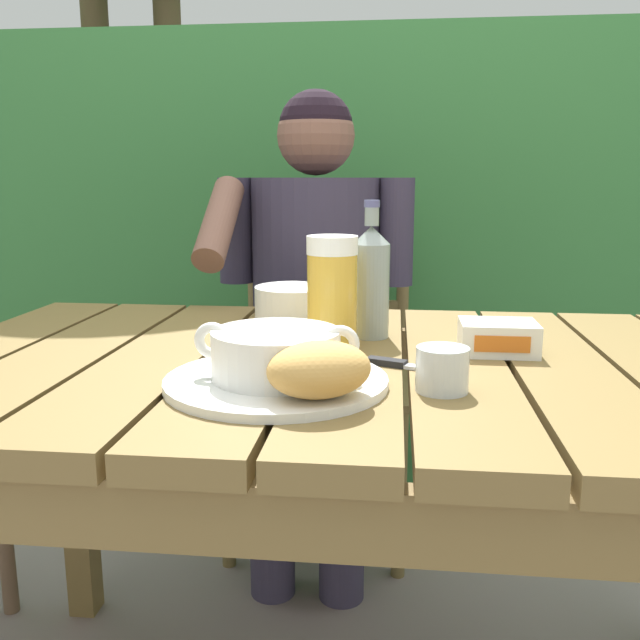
{
  "coord_description": "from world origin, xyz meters",
  "views": [
    {
      "loc": [
        0.06,
        -1.02,
        1.01
      ],
      "look_at": [
        -0.05,
        -0.06,
        0.81
      ],
      "focal_mm": 38.37,
      "sensor_mm": 36.0,
      "label": 1
    }
  ],
  "objects_px": {
    "chair_near_diner": "(322,368)",
    "butter_tub": "(498,337)",
    "table_knife": "(404,365)",
    "serving_plate": "(276,381)",
    "beer_bottle": "(371,280)",
    "soup_bowl": "(276,353)",
    "water_glass_small": "(442,369)",
    "diner_bowl": "(293,302)",
    "bread_roll": "(319,369)",
    "beer_glass": "(332,292)",
    "person_eating": "(313,298)"
  },
  "relations": [
    {
      "from": "chair_near_diner",
      "to": "diner_bowl",
      "type": "bearing_deg",
      "value": -90.0
    },
    {
      "from": "bread_roll",
      "to": "beer_bottle",
      "type": "height_order",
      "value": "beer_bottle"
    },
    {
      "from": "soup_bowl",
      "to": "beer_glass",
      "type": "height_order",
      "value": "beer_glass"
    },
    {
      "from": "person_eating",
      "to": "bread_roll",
      "type": "height_order",
      "value": "person_eating"
    },
    {
      "from": "chair_near_diner",
      "to": "soup_bowl",
      "type": "relative_size",
      "value": 4.43
    },
    {
      "from": "beer_bottle",
      "to": "table_knife",
      "type": "height_order",
      "value": "beer_bottle"
    },
    {
      "from": "bread_roll",
      "to": "diner_bowl",
      "type": "bearing_deg",
      "value": 101.78
    },
    {
      "from": "beer_glass",
      "to": "water_glass_small",
      "type": "height_order",
      "value": "beer_glass"
    },
    {
      "from": "beer_bottle",
      "to": "water_glass_small",
      "type": "bearing_deg",
      "value": -70.79
    },
    {
      "from": "table_knife",
      "to": "beer_glass",
      "type": "bearing_deg",
      "value": 134.78
    },
    {
      "from": "butter_tub",
      "to": "diner_bowl",
      "type": "bearing_deg",
      "value": 146.28
    },
    {
      "from": "water_glass_small",
      "to": "diner_bowl",
      "type": "xyz_separation_m",
      "value": [
        -0.26,
        0.45,
        0.0
      ]
    },
    {
      "from": "bread_roll",
      "to": "beer_bottle",
      "type": "distance_m",
      "value": 0.38
    },
    {
      "from": "beer_glass",
      "to": "butter_tub",
      "type": "distance_m",
      "value": 0.27
    },
    {
      "from": "serving_plate",
      "to": "beer_glass",
      "type": "relative_size",
      "value": 1.65
    },
    {
      "from": "beer_glass",
      "to": "beer_bottle",
      "type": "xyz_separation_m",
      "value": [
        0.06,
        0.08,
        0.01
      ]
    },
    {
      "from": "serving_plate",
      "to": "soup_bowl",
      "type": "height_order",
      "value": "soup_bowl"
    },
    {
      "from": "chair_near_diner",
      "to": "serving_plate",
      "type": "xyz_separation_m",
      "value": [
        0.04,
        -1.0,
        0.26
      ]
    },
    {
      "from": "bread_roll",
      "to": "chair_near_diner",
      "type": "bearing_deg",
      "value": 95.87
    },
    {
      "from": "bread_roll",
      "to": "diner_bowl",
      "type": "relative_size",
      "value": 1.05
    },
    {
      "from": "chair_near_diner",
      "to": "butter_tub",
      "type": "bearing_deg",
      "value": -65.21
    },
    {
      "from": "beer_glass",
      "to": "table_knife",
      "type": "distance_m",
      "value": 0.19
    },
    {
      "from": "beer_bottle",
      "to": "water_glass_small",
      "type": "distance_m",
      "value": 0.33
    },
    {
      "from": "bread_roll",
      "to": "table_knife",
      "type": "distance_m",
      "value": 0.22
    },
    {
      "from": "diner_bowl",
      "to": "water_glass_small",
      "type": "bearing_deg",
      "value": -59.9
    },
    {
      "from": "butter_tub",
      "to": "table_knife",
      "type": "height_order",
      "value": "butter_tub"
    },
    {
      "from": "soup_bowl",
      "to": "beer_bottle",
      "type": "bearing_deg",
      "value": 69.26
    },
    {
      "from": "serving_plate",
      "to": "table_knife",
      "type": "relative_size",
      "value": 2.11
    },
    {
      "from": "soup_bowl",
      "to": "diner_bowl",
      "type": "height_order",
      "value": "soup_bowl"
    },
    {
      "from": "bread_roll",
      "to": "beer_glass",
      "type": "xyz_separation_m",
      "value": [
        -0.01,
        0.3,
        0.05
      ]
    },
    {
      "from": "person_eating",
      "to": "beer_glass",
      "type": "height_order",
      "value": "person_eating"
    },
    {
      "from": "soup_bowl",
      "to": "diner_bowl",
      "type": "relative_size",
      "value": 1.45
    },
    {
      "from": "beer_bottle",
      "to": "butter_tub",
      "type": "distance_m",
      "value": 0.24
    },
    {
      "from": "chair_near_diner",
      "to": "beer_bottle",
      "type": "distance_m",
      "value": 0.8
    },
    {
      "from": "serving_plate",
      "to": "table_knife",
      "type": "height_order",
      "value": "serving_plate"
    },
    {
      "from": "serving_plate",
      "to": "soup_bowl",
      "type": "relative_size",
      "value": 1.35
    },
    {
      "from": "soup_bowl",
      "to": "butter_tub",
      "type": "distance_m",
      "value": 0.38
    },
    {
      "from": "chair_near_diner",
      "to": "beer_glass",
      "type": "relative_size",
      "value": 5.41
    },
    {
      "from": "chair_near_diner",
      "to": "butter_tub",
      "type": "relative_size",
      "value": 8.24
    },
    {
      "from": "chair_near_diner",
      "to": "diner_bowl",
      "type": "xyz_separation_m",
      "value": [
        0.0,
        -0.54,
        0.29
      ]
    },
    {
      "from": "butter_tub",
      "to": "table_knife",
      "type": "xyz_separation_m",
      "value": [
        -0.15,
        -0.1,
        -0.02
      ]
    },
    {
      "from": "chair_near_diner",
      "to": "serving_plate",
      "type": "distance_m",
      "value": 1.03
    },
    {
      "from": "serving_plate",
      "to": "water_glass_small",
      "type": "height_order",
      "value": "water_glass_small"
    },
    {
      "from": "beer_bottle",
      "to": "butter_tub",
      "type": "bearing_deg",
      "value": -23.66
    },
    {
      "from": "soup_bowl",
      "to": "water_glass_small",
      "type": "height_order",
      "value": "soup_bowl"
    },
    {
      "from": "person_eating",
      "to": "chair_near_diner",
      "type": "bearing_deg",
      "value": 89.17
    },
    {
      "from": "soup_bowl",
      "to": "beer_bottle",
      "type": "xyz_separation_m",
      "value": [
        0.11,
        0.3,
        0.05
      ]
    },
    {
      "from": "soup_bowl",
      "to": "beer_glass",
      "type": "bearing_deg",
      "value": 76.56
    },
    {
      "from": "chair_near_diner",
      "to": "beer_bottle",
      "type": "height_order",
      "value": "chair_near_diner"
    },
    {
      "from": "bread_roll",
      "to": "table_knife",
      "type": "bearing_deg",
      "value": 60.52
    }
  ]
}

